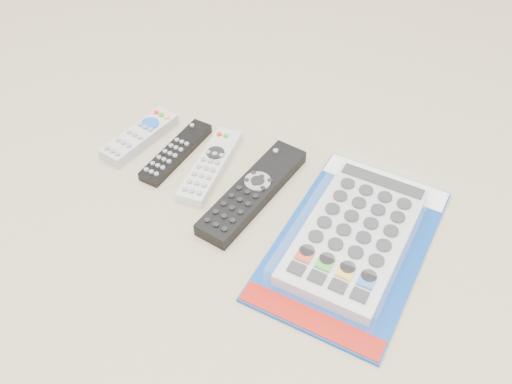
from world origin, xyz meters
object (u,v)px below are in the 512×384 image
at_px(remote_large_black, 253,191).
at_px(remote_silver_dvd, 211,165).
at_px(remote_slim_black, 176,152).
at_px(remote_small_grey, 140,136).
at_px(jumbo_remote_packaged, 355,234).

bearing_deg(remote_large_black, remote_silver_dvd, 172.31).
bearing_deg(remote_slim_black, remote_large_black, -6.70).
distance_m(remote_slim_black, remote_silver_dvd, 0.07).
bearing_deg(remote_small_grey, remote_slim_black, 6.00).
xyz_separation_m(remote_small_grey, jumbo_remote_packaged, (0.41, -0.07, 0.01)).
relative_size(remote_small_grey, remote_large_black, 0.66).
relative_size(remote_slim_black, remote_large_black, 0.70).
distance_m(remote_small_grey, remote_slim_black, 0.08).
relative_size(remote_small_grey, remote_silver_dvd, 0.87).
xyz_separation_m(remote_large_black, jumbo_remote_packaged, (0.17, -0.02, 0.01)).
bearing_deg(jumbo_remote_packaged, remote_large_black, 176.19).
bearing_deg(remote_silver_dvd, remote_small_grey, 169.89).
xyz_separation_m(remote_silver_dvd, remote_large_black, (0.09, -0.03, 0.00)).
height_order(remote_slim_black, remote_large_black, remote_large_black).
height_order(remote_small_grey, remote_large_black, remote_large_black).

